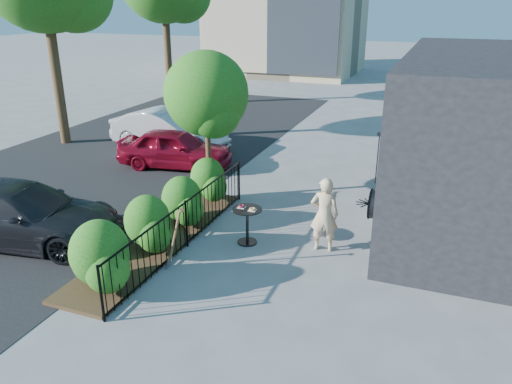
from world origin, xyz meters
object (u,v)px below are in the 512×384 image
at_px(cafe_table, 247,219).
at_px(shovel, 173,242).
at_px(woman, 324,215).
at_px(car_darkgrey, 21,214).
at_px(patio_tree, 208,99).
at_px(car_red, 175,148).
at_px(car_silver, 169,130).

bearing_deg(cafe_table, shovel, -120.14).
bearing_deg(woman, car_darkgrey, 8.38).
height_order(patio_tree, car_red, patio_tree).
height_order(woman, shovel, woman).
xyz_separation_m(woman, shovel, (-2.62, -1.93, -0.22)).
height_order(cafe_table, car_red, car_red).
height_order(cafe_table, car_silver, car_silver).
bearing_deg(shovel, patio_tree, 104.65).
bearing_deg(shovel, car_red, 119.23).
bearing_deg(car_silver, shovel, -141.84).
bearing_deg(car_red, car_darkgrey, 166.03).
bearing_deg(shovel, car_darkgrey, -178.39).
relative_size(patio_tree, car_darkgrey, 0.85).
height_order(woman, car_silver, woman).
height_order(patio_tree, car_darkgrey, patio_tree).
distance_m(patio_tree, car_red, 3.79).
xyz_separation_m(cafe_table, woman, (1.68, 0.30, 0.26)).
distance_m(patio_tree, woman, 4.47).
bearing_deg(woman, patio_tree, -35.88).
bearing_deg(car_silver, car_darkgrey, -167.56).
xyz_separation_m(cafe_table, shovel, (-0.95, -1.63, 0.04)).
bearing_deg(car_red, car_silver, 26.91).
xyz_separation_m(shovel, car_red, (-3.29, 5.87, 0.01)).
distance_m(shovel, car_darkgrey, 3.84).
distance_m(cafe_table, car_darkgrey, 5.10).
distance_m(cafe_table, car_red, 5.99).
bearing_deg(patio_tree, car_darkgrey, -126.60).
xyz_separation_m(patio_tree, car_red, (-2.31, 2.13, -2.13)).
relative_size(woman, car_silver, 0.38).
xyz_separation_m(woman, car_silver, (-7.14, 5.67, -0.11)).
relative_size(woman, car_darkgrey, 0.36).
bearing_deg(car_red, woman, -132.36).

